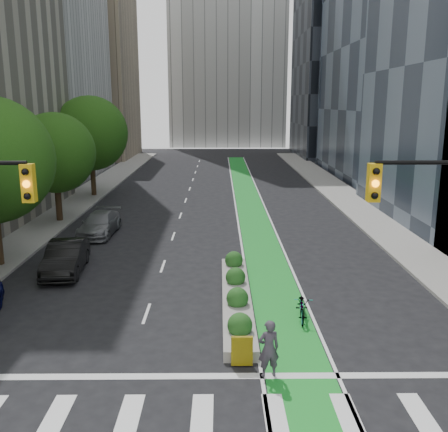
{
  "coord_description": "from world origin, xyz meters",
  "views": [
    {
      "loc": [
        0.49,
        -12.92,
        8.39
      ],
      "look_at": [
        0.7,
        10.69,
        3.0
      ],
      "focal_mm": 40.0,
      "sensor_mm": 36.0,
      "label": 1
    }
  ],
  "objects_px": {
    "bicycle": "(302,306)",
    "parked_car_left_mid": "(66,257)",
    "median_planter": "(237,295)",
    "parked_car_left_far": "(100,224)",
    "cyclist": "(269,349)"
  },
  "relations": [
    {
      "from": "parked_car_left_far",
      "to": "bicycle",
      "type": "bearing_deg",
      "value": -47.58
    },
    {
      "from": "bicycle",
      "to": "parked_car_left_far",
      "type": "height_order",
      "value": "parked_car_left_far"
    },
    {
      "from": "median_planter",
      "to": "parked_car_left_mid",
      "type": "relative_size",
      "value": 2.14
    },
    {
      "from": "cyclist",
      "to": "parked_car_left_mid",
      "type": "bearing_deg",
      "value": -59.9
    },
    {
      "from": "parked_car_left_mid",
      "to": "parked_car_left_far",
      "type": "xyz_separation_m",
      "value": [
        -0.03,
        7.37,
        -0.07
      ]
    },
    {
      "from": "parked_car_left_mid",
      "to": "parked_car_left_far",
      "type": "relative_size",
      "value": 0.96
    },
    {
      "from": "median_planter",
      "to": "parked_car_left_far",
      "type": "bearing_deg",
      "value": 126.62
    },
    {
      "from": "bicycle",
      "to": "parked_car_left_far",
      "type": "bearing_deg",
      "value": 136.79
    },
    {
      "from": "median_planter",
      "to": "parked_car_left_mid",
      "type": "xyz_separation_m",
      "value": [
        -8.46,
        4.05,
        0.42
      ]
    },
    {
      "from": "bicycle",
      "to": "parked_car_left_mid",
      "type": "relative_size",
      "value": 0.42
    },
    {
      "from": "bicycle",
      "to": "parked_car_left_mid",
      "type": "bearing_deg",
      "value": 159.35
    },
    {
      "from": "median_planter",
      "to": "parked_car_left_far",
      "type": "height_order",
      "value": "parked_car_left_far"
    },
    {
      "from": "median_planter",
      "to": "cyclist",
      "type": "xyz_separation_m",
      "value": [
        0.8,
        -5.84,
        0.57
      ]
    },
    {
      "from": "bicycle",
      "to": "cyclist",
      "type": "height_order",
      "value": "cyclist"
    },
    {
      "from": "median_planter",
      "to": "cyclist",
      "type": "distance_m",
      "value": 5.92
    }
  ]
}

